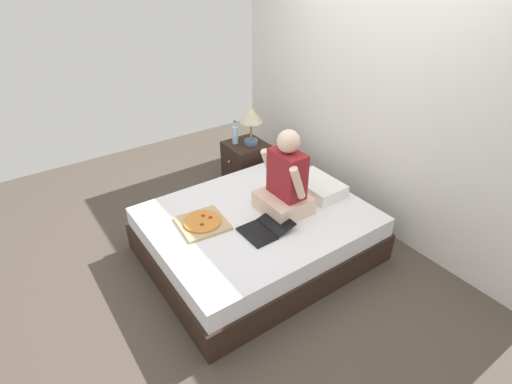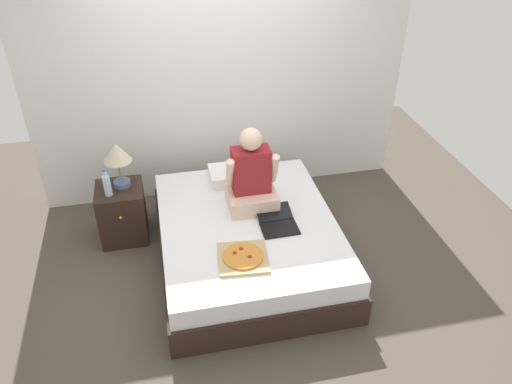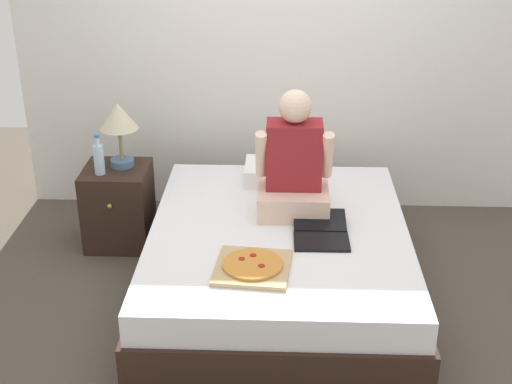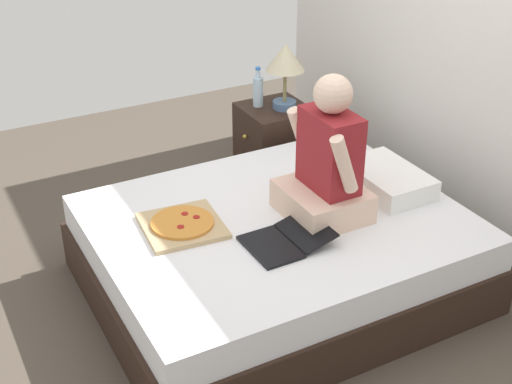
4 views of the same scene
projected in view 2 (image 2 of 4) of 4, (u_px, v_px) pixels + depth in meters
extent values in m
plane|color=#4C4238|center=(248.00, 260.00, 4.71)|extent=(5.89, 5.89, 0.00)
cube|color=silver|center=(221.00, 82.00, 5.10)|extent=(3.89, 0.12, 2.50)
cube|color=black|center=(248.00, 249.00, 4.63)|extent=(1.59, 1.97, 0.28)
cube|color=white|center=(248.00, 229.00, 4.50)|extent=(1.54, 1.91, 0.19)
cube|color=black|center=(123.00, 213.00, 4.86)|extent=(0.44, 0.44, 0.56)
sphere|color=gold|center=(121.00, 218.00, 4.60)|extent=(0.03, 0.03, 0.03)
cylinder|color=#4C6B93|center=(122.00, 183.00, 4.73)|extent=(0.16, 0.16, 0.05)
cylinder|color=olive|center=(120.00, 171.00, 4.66)|extent=(0.02, 0.02, 0.22)
cone|color=beige|center=(117.00, 152.00, 4.55)|extent=(0.26, 0.26, 0.18)
cylinder|color=silver|center=(107.00, 186.00, 4.56)|extent=(0.07, 0.07, 0.20)
cylinder|color=silver|center=(105.00, 174.00, 4.48)|extent=(0.03, 0.03, 0.06)
cylinder|color=blue|center=(104.00, 170.00, 4.46)|extent=(0.04, 0.03, 0.02)
cube|color=white|center=(236.00, 174.00, 4.99)|extent=(0.52, 0.34, 0.12)
cube|color=beige|center=(252.00, 198.00, 4.60)|extent=(0.44, 0.40, 0.16)
cube|color=maroon|center=(251.00, 170.00, 4.46)|extent=(0.34, 0.20, 0.42)
sphere|color=beige|center=(251.00, 139.00, 4.29)|extent=(0.20, 0.20, 0.20)
cylinder|color=beige|center=(230.00, 173.00, 4.38)|extent=(0.07, 0.18, 0.32)
cylinder|color=beige|center=(274.00, 168.00, 4.45)|extent=(0.07, 0.18, 0.32)
cube|color=black|center=(280.00, 229.00, 4.34)|extent=(0.32, 0.22, 0.02)
cube|color=black|center=(274.00, 212.00, 4.49)|extent=(0.32, 0.20, 0.06)
cube|color=tan|center=(243.00, 258.00, 4.02)|extent=(0.44, 0.44, 0.03)
cylinder|color=#CC7F33|center=(243.00, 256.00, 4.01)|extent=(0.33, 0.33, 0.02)
cylinder|color=maroon|center=(235.00, 253.00, 4.03)|extent=(0.04, 0.04, 0.00)
cylinder|color=maroon|center=(250.00, 257.00, 3.99)|extent=(0.04, 0.04, 0.00)
cylinder|color=maroon|center=(241.00, 249.00, 4.07)|extent=(0.04, 0.04, 0.00)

